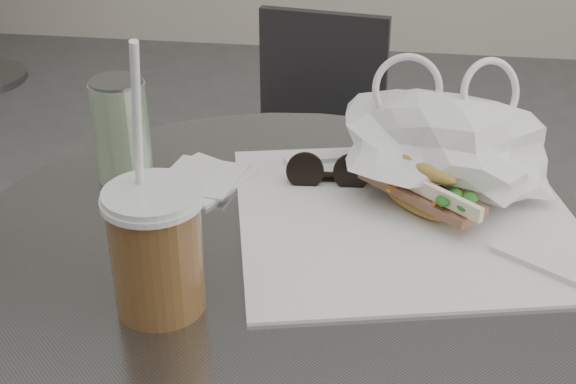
# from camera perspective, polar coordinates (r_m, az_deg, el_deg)

# --- Properties ---
(chair_far) EXTENTS (0.37, 0.40, 0.71)m
(chair_far) POSITION_cam_1_polar(r_m,az_deg,el_deg) (1.84, 1.27, -0.28)
(chair_far) COLOR #313033
(chair_far) RESTS_ON ground
(sandwich_paper) EXTENTS (0.46, 0.45, 0.00)m
(sandwich_paper) POSITION_cam_1_polar(r_m,az_deg,el_deg) (0.95, 8.38, -1.74)
(sandwich_paper) COLOR white
(sandwich_paper) RESTS_ON cafe_table
(banh_mi) EXTENTS (0.19, 0.19, 0.07)m
(banh_mi) POSITION_cam_1_polar(r_m,az_deg,el_deg) (0.95, 9.42, 0.34)
(banh_mi) COLOR #A7863F
(banh_mi) RESTS_ON sandwich_paper
(iced_coffee) EXTENTS (0.10, 0.10, 0.28)m
(iced_coffee) POSITION_cam_1_polar(r_m,az_deg,el_deg) (0.77, -9.34, -3.96)
(iced_coffee) COLOR brown
(iced_coffee) RESTS_ON cafe_table
(sunglasses) EXTENTS (0.11, 0.03, 0.05)m
(sunglasses) POSITION_cam_1_polar(r_m,az_deg,el_deg) (1.00, 2.89, 1.31)
(sunglasses) COLOR black
(sunglasses) RESTS_ON cafe_table
(plastic_bag) EXTENTS (0.28, 0.24, 0.12)m
(plastic_bag) POSITION_cam_1_polar(r_m,az_deg,el_deg) (0.99, 11.04, 3.21)
(plastic_bag) COLOR white
(plastic_bag) RESTS_ON cafe_table
(napkin_stack) EXTENTS (0.14, 0.14, 0.01)m
(napkin_stack) POSITION_cam_1_polar(r_m,az_deg,el_deg) (1.02, -6.14, 0.96)
(napkin_stack) COLOR white
(napkin_stack) RESTS_ON cafe_table
(drink_can) EXTENTS (0.07, 0.07, 0.13)m
(drink_can) POSITION_cam_1_polar(r_m,az_deg,el_deg) (1.02, -11.77, 4.31)
(drink_can) COLOR #609456
(drink_can) RESTS_ON cafe_table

